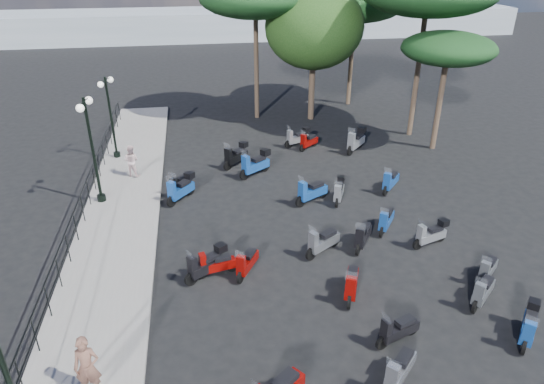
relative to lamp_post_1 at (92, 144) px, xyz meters
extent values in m
plane|color=black|center=(7.39, -5.12, -2.69)|extent=(120.00, 120.00, 0.00)
cube|color=slate|center=(0.89, -2.12, -2.61)|extent=(3.00, 30.00, 0.15)
cylinder|color=black|center=(-0.41, -9.84, -1.99)|extent=(0.04, 0.04, 1.10)
cylinder|color=black|center=(-0.41, -8.48, -1.99)|extent=(0.04, 0.04, 1.10)
cylinder|color=black|center=(-0.41, -7.11, -1.99)|extent=(0.04, 0.04, 1.10)
cylinder|color=black|center=(-0.41, -5.74, -1.99)|extent=(0.04, 0.04, 1.10)
cylinder|color=black|center=(-0.41, -4.37, -1.99)|extent=(0.04, 0.04, 1.10)
cylinder|color=black|center=(-0.41, -3.00, -1.99)|extent=(0.04, 0.04, 1.10)
cylinder|color=black|center=(-0.41, -1.63, -1.99)|extent=(0.04, 0.04, 1.10)
cylinder|color=black|center=(-0.41, -0.27, -1.99)|extent=(0.04, 0.04, 1.10)
cylinder|color=black|center=(-0.41, 1.10, -1.99)|extent=(0.04, 0.04, 1.10)
cylinder|color=black|center=(-0.41, 2.47, -1.99)|extent=(0.04, 0.04, 1.10)
cylinder|color=black|center=(-0.41, 3.84, -1.99)|extent=(0.04, 0.04, 1.10)
cylinder|color=black|center=(-0.41, 5.21, -1.99)|extent=(0.04, 0.04, 1.10)
cylinder|color=black|center=(-0.41, 6.58, -1.99)|extent=(0.04, 0.04, 1.10)
cylinder|color=black|center=(-0.41, 7.94, -1.99)|extent=(0.04, 0.04, 1.10)
cylinder|color=black|center=(-0.41, 9.31, -1.99)|extent=(0.04, 0.04, 1.10)
cylinder|color=black|center=(-0.41, 10.68, -1.99)|extent=(0.04, 0.04, 1.10)
cube|color=black|center=(-0.41, -2.32, -1.46)|extent=(0.04, 26.00, 0.04)
cube|color=black|center=(-0.41, -2.32, -1.99)|extent=(0.04, 26.00, 0.04)
cylinder|color=black|center=(0.06, -11.21, -0.30)|extent=(0.12, 0.12, 4.48)
cylinder|color=black|center=(0.00, 0.00, -2.40)|extent=(0.36, 0.36, 0.27)
cylinder|color=black|center=(0.00, 0.00, -0.31)|extent=(0.12, 0.12, 4.45)
cylinder|color=black|center=(0.00, 0.00, 1.74)|extent=(0.19, 1.00, 0.04)
sphere|color=white|center=(0.07, 0.49, 1.63)|extent=(0.31, 0.31, 0.31)
sphere|color=white|center=(-0.07, -0.49, 1.63)|extent=(0.31, 0.31, 0.31)
cylinder|color=black|center=(0.08, 4.76, -2.41)|extent=(0.32, 0.32, 0.24)
cylinder|color=black|center=(0.08, 4.76, -0.51)|extent=(0.11, 0.11, 4.06)
cylinder|color=black|center=(0.08, 4.76, 1.37)|extent=(0.37, 0.87, 0.04)
sphere|color=white|center=(0.25, 5.18, 1.27)|extent=(0.28, 0.28, 0.28)
sphere|color=white|center=(-0.08, 4.33, 1.27)|extent=(0.28, 0.28, 0.28)
imported|color=brown|center=(1.22, -10.10, -1.70)|extent=(0.64, 0.44, 1.68)
imported|color=beige|center=(1.09, 2.33, -1.79)|extent=(0.89, 0.80, 1.49)
cube|color=black|center=(5.73, -11.04, -1.91)|extent=(0.73, 0.68, 0.16)
cylinder|color=black|center=(3.62, -6.12, -2.45)|extent=(0.45, 0.35, 0.48)
cylinder|color=black|center=(4.62, -5.47, -2.45)|extent=(0.45, 0.35, 0.48)
cube|color=black|center=(4.16, -5.77, -2.27)|extent=(1.27, 1.00, 0.34)
cube|color=black|center=(4.31, -5.67, -1.99)|extent=(0.66, 0.58, 0.14)
cube|color=black|center=(3.69, -6.08, -1.99)|extent=(0.35, 0.37, 0.70)
plane|color=white|center=(3.64, -6.11, -1.54)|extent=(0.27, 0.36, 0.37)
cube|color=black|center=(4.64, -5.45, -1.81)|extent=(0.46, 0.45, 0.26)
cylinder|color=black|center=(3.95, -5.85, -2.47)|extent=(0.44, 0.18, 0.43)
cylinder|color=black|center=(4.99, -5.61, -2.47)|extent=(0.44, 0.18, 0.43)
cube|color=#7B0805|center=(4.52, -5.72, -2.31)|extent=(1.20, 0.56, 0.30)
cube|color=black|center=(4.66, -5.68, -2.06)|extent=(0.58, 0.38, 0.12)
cube|color=#7B0805|center=(4.02, -5.83, -2.06)|extent=(0.25, 0.30, 0.62)
plane|color=white|center=(3.97, -5.85, -1.66)|extent=(0.15, 0.35, 0.33)
cylinder|color=black|center=(2.90, -0.72, -2.44)|extent=(0.40, 0.46, 0.50)
cylinder|color=black|center=(3.69, 0.25, -2.44)|extent=(0.40, 0.46, 0.50)
cube|color=#184899|center=(3.33, -0.20, -2.25)|extent=(1.13, 1.28, 0.35)
cube|color=black|center=(3.44, -0.06, -1.96)|extent=(0.64, 0.68, 0.15)
cube|color=#184899|center=(2.95, -0.66, -1.96)|extent=(0.39, 0.38, 0.73)
plane|color=white|center=(2.91, -0.71, -1.49)|extent=(0.36, 0.31, 0.39)
cube|color=black|center=(3.70, 0.27, -1.77)|extent=(0.48, 0.49, 0.27)
cylinder|color=black|center=(2.99, -0.13, -2.45)|extent=(0.33, 0.45, 0.47)
cylinder|color=black|center=(3.60, 0.86, -2.45)|extent=(0.33, 0.45, 0.47)
cube|color=black|center=(3.32, 0.40, -2.28)|extent=(0.94, 1.25, 0.33)
cube|color=black|center=(3.40, 0.54, -2.01)|extent=(0.55, 0.65, 0.14)
cube|color=black|center=(3.03, -0.07, -2.01)|extent=(0.36, 0.33, 0.68)
plane|color=white|center=(3.00, -0.12, -1.57)|extent=(0.35, 0.26, 0.36)
cylinder|color=black|center=(9.05, -10.49, -2.45)|extent=(0.40, 0.40, 0.47)
cube|color=gray|center=(8.67, -10.87, -2.27)|extent=(1.14, 1.14, 0.33)
cube|color=black|center=(8.79, -10.76, -2.00)|extent=(0.63, 0.63, 0.14)
cube|color=gray|center=(8.27, -11.27, -2.00)|extent=(0.36, 0.36, 0.69)
plane|color=white|center=(8.23, -11.31, -1.56)|extent=(0.32, 0.32, 0.37)
cylinder|color=black|center=(8.27, -8.00, -2.45)|extent=(0.28, 0.48, 0.48)
cylinder|color=black|center=(8.73, -6.90, -2.45)|extent=(0.28, 0.48, 0.48)
cube|color=#7B0805|center=(8.52, -7.40, -2.27)|extent=(0.81, 1.33, 0.34)
cube|color=black|center=(8.59, -7.25, -1.99)|extent=(0.51, 0.67, 0.14)
cube|color=#7B0805|center=(8.31, -7.93, -1.99)|extent=(0.36, 0.32, 0.70)
plane|color=white|center=(8.28, -7.98, -1.54)|extent=(0.38, 0.22, 0.37)
cylinder|color=black|center=(5.19, -6.25, -2.47)|extent=(0.30, 0.42, 0.44)
cylinder|color=black|center=(5.74, -5.30, -2.47)|extent=(0.30, 0.42, 0.44)
cube|color=#7B0805|center=(5.49, -5.74, -2.30)|extent=(0.86, 1.18, 0.31)
cube|color=black|center=(5.57, -5.60, -2.05)|extent=(0.51, 0.61, 0.13)
cube|color=#7B0805|center=(5.23, -6.19, -2.05)|extent=(0.34, 0.31, 0.64)
plane|color=white|center=(5.20, -6.24, -1.64)|extent=(0.34, 0.24, 0.34)
cylinder|color=black|center=(6.18, 1.34, -2.42)|extent=(0.50, 0.40, 0.53)
cylinder|color=black|center=(7.27, 2.12, -2.42)|extent=(0.50, 0.40, 0.53)
cube|color=#184899|center=(6.77, 1.76, -2.22)|extent=(1.40, 1.16, 0.38)
cube|color=black|center=(6.92, 1.87, -1.91)|extent=(0.74, 0.66, 0.16)
cube|color=#184899|center=(6.26, 1.39, -1.91)|extent=(0.39, 0.41, 0.78)
plane|color=white|center=(6.20, 1.35, -1.40)|extent=(0.32, 0.39, 0.41)
cube|color=black|center=(7.29, 2.13, -1.71)|extent=(0.52, 0.51, 0.29)
cylinder|color=black|center=(5.50, 2.53, -2.44)|extent=(0.43, 0.43, 0.50)
cylinder|color=black|center=(6.38, 3.42, -2.44)|extent=(0.43, 0.43, 0.50)
cube|color=black|center=(5.97, 3.01, -2.25)|extent=(1.21, 1.22, 0.36)
cube|color=black|center=(6.10, 3.14, -1.95)|extent=(0.66, 0.67, 0.15)
cube|color=black|center=(5.55, 2.59, -1.95)|extent=(0.39, 0.38, 0.73)
plane|color=white|center=(5.51, 2.54, -1.48)|extent=(0.34, 0.34, 0.39)
cube|color=black|center=(6.39, 3.44, -1.77)|extent=(0.49, 0.49, 0.27)
cylinder|color=black|center=(8.66, -9.75, -2.47)|extent=(0.44, 0.24, 0.44)
cylinder|color=black|center=(9.68, -9.36, -2.47)|extent=(0.44, 0.24, 0.44)
cube|color=black|center=(9.21, -9.54, -2.30)|extent=(1.21, 0.71, 0.31)
cube|color=black|center=(9.36, -9.48, -2.05)|extent=(0.61, 0.45, 0.13)
cube|color=black|center=(8.73, -9.72, -2.05)|extent=(0.28, 0.33, 0.64)
plane|color=white|center=(8.68, -9.74, -1.64)|extent=(0.19, 0.35, 0.34)
cylinder|color=black|center=(7.73, -5.39, -2.44)|extent=(0.46, 0.35, 0.49)
cylinder|color=black|center=(8.75, -4.72, -2.44)|extent=(0.46, 0.35, 0.49)
cube|color=gray|center=(8.28, -5.02, -2.26)|extent=(1.29, 1.01, 0.34)
cube|color=black|center=(8.43, -4.93, -1.98)|extent=(0.67, 0.59, 0.14)
cube|color=gray|center=(7.80, -5.34, -1.98)|extent=(0.35, 0.38, 0.71)
plane|color=white|center=(7.75, -5.37, -1.52)|extent=(0.28, 0.37, 0.38)
cylinder|color=black|center=(9.43, -5.36, -2.45)|extent=(0.34, 0.44, 0.47)
cylinder|color=black|center=(10.07, -4.38, -2.45)|extent=(0.34, 0.44, 0.47)
cube|color=black|center=(9.78, -4.83, -2.28)|extent=(0.97, 1.24, 0.33)
cube|color=black|center=(9.87, -4.69, -2.00)|extent=(0.56, 0.65, 0.14)
cube|color=black|center=(9.48, -5.29, -2.00)|extent=(0.36, 0.34, 0.68)
plane|color=white|center=(9.44, -5.34, -1.57)|extent=(0.35, 0.27, 0.36)
cylinder|color=black|center=(8.19, -1.62, -2.43)|extent=(0.49, 0.34, 0.51)
cylinder|color=black|center=(9.29, -0.99, -2.43)|extent=(0.49, 0.34, 0.51)
cube|color=#184899|center=(8.79, -1.28, -2.24)|extent=(1.38, 1.00, 0.36)
cube|color=black|center=(8.94, -1.19, -1.94)|extent=(0.71, 0.59, 0.15)
cube|color=#184899|center=(8.26, -1.58, -1.94)|extent=(0.36, 0.39, 0.74)
plane|color=white|center=(8.21, -1.61, -1.47)|extent=(0.27, 0.39, 0.39)
cylinder|color=black|center=(9.57, 4.21, -2.47)|extent=(0.39, 0.34, 0.43)
cylinder|color=black|center=(10.39, 4.89, -2.47)|extent=(0.39, 0.34, 0.43)
cube|color=#7B0805|center=(10.01, 4.58, -2.31)|extent=(1.09, 0.98, 0.30)
cube|color=black|center=(10.13, 4.68, -2.06)|extent=(0.58, 0.55, 0.13)
cube|color=#7B0805|center=(9.62, 4.25, -2.06)|extent=(0.32, 0.33, 0.63)
plane|color=white|center=(9.58, 4.22, -1.66)|extent=(0.27, 0.31, 0.33)
cylinder|color=black|center=(12.32, -10.51, -2.46)|extent=(0.37, 0.41, 0.45)
cylinder|color=black|center=(13.05, -9.65, -2.46)|extent=(0.37, 0.41, 0.45)
cube|color=#184899|center=(12.72, -10.04, -2.29)|extent=(1.04, 1.15, 0.32)
cube|color=black|center=(12.82, -9.92, -2.02)|extent=(0.59, 0.62, 0.13)
cube|color=#184899|center=(12.37, -10.45, -2.02)|extent=(0.35, 0.34, 0.66)
plane|color=white|center=(12.33, -10.50, -1.60)|extent=(0.32, 0.29, 0.35)
cube|color=black|center=(13.07, -9.63, -1.85)|extent=(0.44, 0.44, 0.25)
cylinder|color=black|center=(11.89, -8.81, -2.46)|extent=(0.40, 0.37, 0.45)
cylinder|color=black|center=(12.74, -8.05, -2.46)|extent=(0.40, 0.37, 0.45)
cube|color=#4C5054|center=(12.35, -8.40, -2.29)|extent=(1.13, 1.06, 0.32)
cube|color=black|center=(12.47, -8.29, -2.02)|extent=(0.61, 0.59, 0.13)
cube|color=#4C5054|center=(11.95, -8.76, -2.02)|extent=(0.34, 0.35, 0.66)
plane|color=white|center=(11.91, -8.79, -1.60)|extent=(0.29, 0.32, 0.35)
cylinder|color=black|center=(10.68, -4.38, -2.46)|extent=(0.33, 0.42, 0.44)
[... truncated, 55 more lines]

